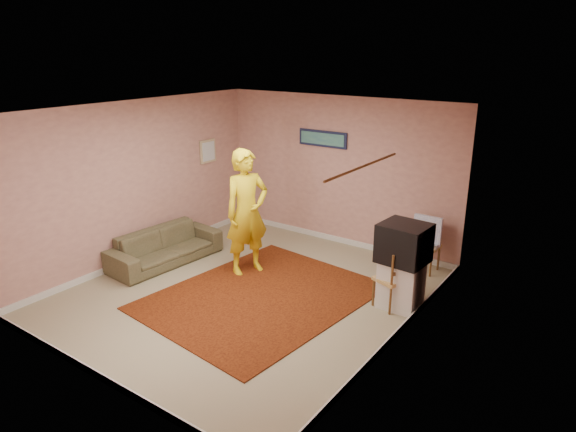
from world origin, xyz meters
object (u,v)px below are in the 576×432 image
Objects in this scene: chair_a at (426,240)px; chair_b at (392,272)px; tv_cabinet at (401,284)px; person at (247,212)px; sofa at (165,246)px; crt_tv at (404,243)px.

chair_a is 0.96× the size of chair_b.
person is (-2.42, -0.30, 0.64)m from tv_cabinet.
chair_a is 0.23× the size of person.
chair_b is 0.25× the size of sofa.
tv_cabinet is 0.23m from chair_b.
crt_tv is 1.43× the size of chair_a.
chair_b is (0.05, -1.40, 0.00)m from chair_a.
person is (-2.26, -1.62, 0.46)m from chair_a.
crt_tv reaches higher than chair_a.
crt_tv is at bearing 175.71° from tv_cabinet.
chair_b is at bearing -85.48° from chair_a.
crt_tv is at bearing -80.88° from chair_a.
sofa is 0.96× the size of person.
crt_tv reaches higher than chair_b.
chair_a is at bearing -159.38° from chair_b.
chair_a is (-0.16, 1.32, 0.18)m from tv_cabinet.
person reaches higher than tv_cabinet.
sofa is (-3.75, -0.81, -0.06)m from tv_cabinet.
chair_a is 1.41m from chair_b.
person is (-2.41, -0.30, 0.05)m from crt_tv.
sofa is at bearing 133.18° from person.
crt_tv reaches higher than tv_cabinet.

